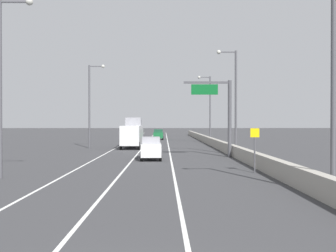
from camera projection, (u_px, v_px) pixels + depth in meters
The scene contains 16 objects.
ground_plane at pixel (159, 141), 71.08m from camera, with size 320.00×320.00×0.00m, color #38383A.
lane_stripe_left at pixel (124, 144), 62.02m from camera, with size 0.16×130.00×0.00m, color silver.
lane_stripe_center at pixel (146, 144), 62.06m from camera, with size 0.16×130.00×0.00m, color silver.
lane_stripe_right at pixel (168, 144), 62.09m from camera, with size 0.16×130.00×0.00m, color silver.
jersey_barrier_right at pixel (222, 146), 47.15m from camera, with size 0.60×120.00×1.10m, color #9E998E.
overhead_sign_gantry at pixel (222, 109), 38.08m from camera, with size 4.68×0.36×7.50m.
speed_advisory_sign at pixel (255, 147), 26.30m from camera, with size 0.60×0.11×3.00m.
lamp_post_right_near at pixel (328, 61), 17.93m from camera, with size 2.14×0.44×10.96m.
lamp_post_right_second at pixel (234, 95), 40.78m from camera, with size 2.14×0.44×10.96m.
lamp_post_right_third at pixel (209, 105), 63.63m from camera, with size 2.14×0.44×10.96m.
lamp_post_left_near at pixel (4, 76), 23.75m from camera, with size 2.14×0.44×10.96m.
lamp_post_left_mid at pixel (91, 101), 51.18m from camera, with size 2.14×0.44×10.96m.
car_silver_0 at pixel (134, 132), 92.84m from camera, with size 2.06×4.41×2.08m.
car_white_1 at pixel (151, 148), 35.74m from camera, with size 1.99×4.65×2.08m.
car_green_2 at pixel (158, 134), 76.79m from camera, with size 1.99×4.25×2.04m.
box_truck at pixel (132, 134), 52.43m from camera, with size 2.49×9.44×4.06m.
Camera 1 is at (0.86, -7.06, 3.41)m, focal length 41.77 mm.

